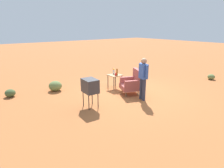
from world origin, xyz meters
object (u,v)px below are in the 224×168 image
Objects in this scene: bottle_tall_amber at (117,72)px; soda_can_red at (116,74)px; side_table at (115,77)px; armchair at (132,83)px; tv_on_stand at (90,86)px; person_standing at (143,76)px; flower_vase at (114,71)px.

soda_can_red is at bearing -75.77° from bottle_tall_amber.
soda_can_red is at bearing -24.99° from side_table.
soda_can_red is (-0.93, -0.16, 0.21)m from armchair.
tv_on_stand is at bearing -62.74° from bottle_tall_amber.
tv_on_stand is at bearing -107.15° from person_standing.
person_standing is 5.47× the size of bottle_tall_amber.
person_standing is at bearing -3.51° from flower_vase.
side_table is 0.28m from bottle_tall_amber.
soda_can_red is (-1.65, -0.03, -0.23)m from person_standing.
side_table is (-1.08, -0.09, 0.05)m from armchair.
flower_vase is at bearing 171.30° from bottle_tall_amber.
side_table is at bearing -23.03° from flower_vase.
bottle_tall_amber is at bearing 177.44° from person_standing.
bottle_tall_amber is (0.13, 0.03, 0.25)m from side_table.
person_standing is at bearing -10.95° from armchair.
side_table is 2.37m from tv_on_stand.
flower_vase is at bearing 176.49° from person_standing.
person_standing reaches higher than tv_on_stand.
side_table is 2.42× the size of flower_vase.
side_table is 0.23m from soda_can_red.
person_standing is 1.99m from flower_vase.
flower_vase is (-1.37, 2.11, 0.01)m from tv_on_stand.
person_standing is at bearing -2.56° from bottle_tall_amber.
tv_on_stand is (0.11, -2.13, 0.28)m from armchair.
tv_on_stand is at bearing -62.15° from soda_can_red.
bottle_tall_amber is at bearing -176.16° from armchair.
armchair is 8.69× the size of soda_can_red.
tv_on_stand reaches higher than flower_vase.
armchair is at bearing 0.80° from flower_vase.
side_table is at bearing -175.04° from armchair.
side_table is 2.14× the size of bottle_tall_amber.
tv_on_stand is at bearing -59.70° from side_table.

